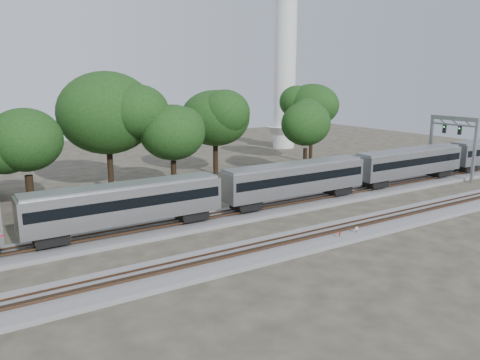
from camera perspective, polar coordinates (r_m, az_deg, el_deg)
The scene contains 14 objects.
ground at distance 45.44m, azimuth 4.25°, elevation -6.26°, with size 160.00×160.00×0.00m, color #383328.
track_far at distance 50.09m, azimuth 0.16°, elevation -4.20°, with size 160.00×5.00×0.73m.
track_near at distance 42.41m, azimuth 7.50°, elevation -7.42°, with size 160.00×5.00×0.73m.
train at distance 60.16m, azimuth 14.20°, elevation 1.32°, with size 115.24×3.30×4.86m.
switch_stand_red at distance 43.35m, azimuth 12.04°, elevation -6.63°, with size 0.29×0.07×0.90m.
switch_stand_white at distance 44.94m, azimuth 14.04°, elevation -5.99°, with size 0.31×0.09×0.97m.
switch_lever at distance 45.44m, azimuth 14.93°, elevation -6.45°, with size 0.50×0.30×0.30m, color #512D19.
signal_gantry at distance 74.51m, azimuth 24.51°, elevation 5.20°, with size 0.63×7.46×9.07m.
tree_2 at distance 53.70m, azimuth -24.72°, elevation 4.43°, with size 8.27×8.27×11.67m.
tree_3 at distance 61.44m, azimuth -15.89°, elevation 7.85°, with size 10.31×10.31×14.54m.
tree_4 at distance 59.15m, azimuth -8.23°, elevation 5.74°, with size 7.93×7.93×11.18m.
tree_5 at distance 70.22m, azimuth -3.05°, elevation 7.53°, with size 8.74×8.74×12.32m.
tree_6 at distance 69.34m, azimuth 8.07°, elevation 6.81°, with size 8.06×8.06×11.37m.
tree_7 at distance 81.09m, azimuth 8.79°, elevation 9.00°, with size 10.10×10.10×14.24m.
Camera 1 is at (-25.79, -34.49, 14.49)m, focal length 35.00 mm.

